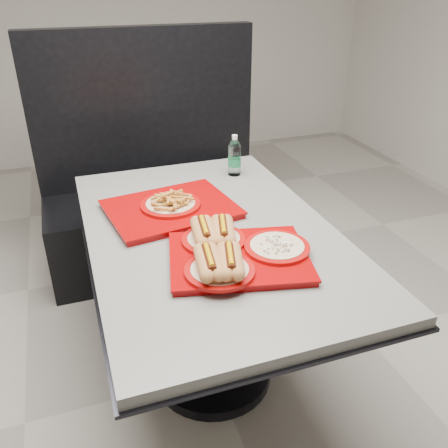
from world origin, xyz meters
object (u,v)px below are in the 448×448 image
object	(u,v)px
tray_near	(233,252)
tray_far	(171,206)
booth_bench	(156,197)
water_bottle	(234,158)
diner_table	(211,266)

from	to	relation	value
tray_near	tray_far	world-z (taller)	tray_near
booth_bench	water_bottle	size ratio (longest dim) A/B	6.94
tray_near	water_bottle	world-z (taller)	water_bottle
booth_bench	tray_far	world-z (taller)	booth_bench
diner_table	tray_near	size ratio (longest dim) A/B	2.69
booth_bench	water_bottle	distance (m)	0.80
diner_table	booth_bench	distance (m)	1.11
water_bottle	booth_bench	bearing A→B (deg)	114.07
diner_table	water_bottle	bearing A→B (deg)	60.35
booth_bench	tray_near	xyz separation A→B (m)	(0.00, -1.33, 0.38)
diner_table	tray_near	world-z (taller)	tray_near
booth_bench	tray_far	size ratio (longest dim) A/B	2.49
tray_far	water_bottle	bearing A→B (deg)	37.61
booth_bench	water_bottle	xyz separation A→B (m)	(0.27, -0.61, 0.43)
tray_near	booth_bench	bearing A→B (deg)	90.11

